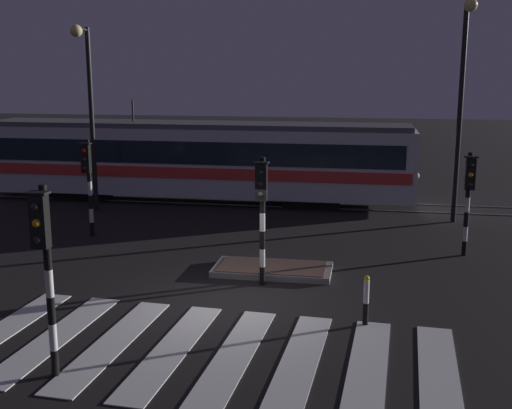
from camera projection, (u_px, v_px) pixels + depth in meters
ground_plane at (233, 303)px, 14.88m from camera, size 120.00×120.00×0.00m
rail_near at (290, 207)px, 25.22m from camera, size 80.00×0.12×0.03m
rail_far at (294, 200)px, 26.60m from camera, size 80.00×0.12×0.03m
crosswalk_zebra at (203, 352)px, 12.26m from camera, size 9.71×4.98×0.02m
traffic_island at (273, 269)px, 17.12m from camera, size 3.15×1.53×0.18m
traffic_light_corner_far_right at (469, 189)px, 18.21m from camera, size 0.36×0.42×3.05m
traffic_light_median_centre at (262, 202)px, 15.66m from camera, size 0.36×0.42×3.26m
traffic_light_corner_far_left at (88, 173)px, 20.43m from camera, size 0.36×0.42×3.17m
traffic_light_kerb_mid_left at (45, 254)px, 10.78m from camera, size 0.36×0.42×3.47m
street_lamp_trackside_right at (463, 87)px, 21.63m from camera, size 0.44×1.21×7.61m
street_lamp_trackside_left at (88, 96)px, 23.56m from camera, size 0.44×1.21×6.92m
tram at (196, 159)px, 26.25m from camera, size 17.87×2.58×4.15m
bollard_island_edge at (366, 300)px, 13.47m from camera, size 0.12×0.12×1.11m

